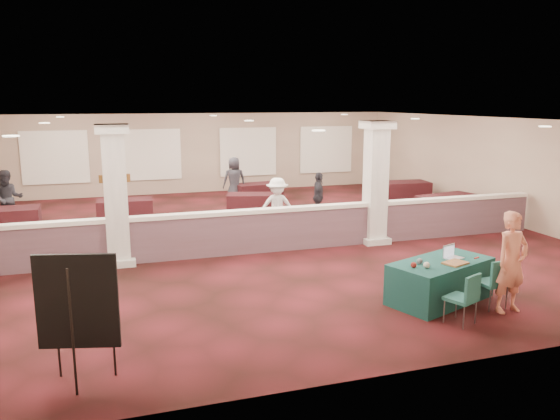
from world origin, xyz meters
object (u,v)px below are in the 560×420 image
object	(u,v)px
attendee_a	(8,199)
attendee_c	(319,196)
conf_chair_main	(495,279)
far_table_front_right	(448,208)
easel_board	(77,303)
attendee_b	(277,207)
woman	(512,262)
far_table_front_left	(2,223)
far_table_back_right	(401,193)
conf_chair_side	(466,295)
attendee_d	(234,180)
far_table_back_left	(125,210)
near_table	(440,281)
far_table_back_center	(258,193)
far_table_front_center	(253,204)

from	to	relation	value
attendee_a	attendee_c	xyz separation A→B (m)	(9.10, -1.95, -0.09)
conf_chair_main	far_table_front_right	xyz separation A→B (m)	(3.60, 6.69, -0.15)
easel_board	attendee_b	size ratio (longest dim) A/B	1.11
woman	far_table_front_left	bearing A→B (deg)	131.54
far_table_back_right	conf_chair_main	bearing A→B (deg)	-110.55
attendee_b	conf_chair_side	bearing A→B (deg)	-67.05
easel_board	attendee_d	xyz separation A→B (m)	(4.86, 12.16, -0.30)
far_table_back_left	far_table_back_right	bearing A→B (deg)	-0.27
far_table_front_left	far_table_back_right	distance (m)	13.04
conf_chair_side	attendee_d	xyz separation A→B (m)	(-1.19, 12.02, 0.32)
far_table_front_left	attendee_a	bearing A→B (deg)	90.00
near_table	far_table_front_right	xyz separation A→B (m)	(4.31, 6.04, 0.01)
near_table	attendee_b	world-z (taller)	attendee_b
woman	far_table_back_left	size ratio (longest dim) A/B	1.09
far_table_back_right	attendee_d	xyz separation A→B (m)	(-5.75, 1.96, 0.44)
attendee_d	far_table_front_left	bearing A→B (deg)	23.28
far_table_back_center	attendee_a	bearing A→B (deg)	-168.18
woman	attendee_c	world-z (taller)	woman
far_table_back_right	attendee_b	xyz separation A→B (m)	(-5.72, -3.20, 0.41)
easel_board	far_table_back_center	bearing A→B (deg)	79.16
conf_chair_side	far_table_front_right	xyz separation A→B (m)	(4.56, 7.16, -0.13)
far_table_back_left	easel_board	bearing A→B (deg)	-95.12
easel_board	conf_chair_side	bearing A→B (deg)	15.87
attendee_d	far_table_front_center	bearing A→B (deg)	94.18
attendee_a	far_table_front_right	bearing A→B (deg)	-19.13
near_table	conf_chair_main	bearing A→B (deg)	-62.84
far_table_back_right	attendee_c	size ratio (longest dim) A/B	1.31
attendee_a	attendee_d	size ratio (longest dim) A/B	1.00
easel_board	attendee_a	world-z (taller)	easel_board
attendee_a	attendee_b	size ratio (longest dim) A/B	1.05
far_table_front_center	attendee_a	xyz separation A→B (m)	(-7.37, 0.45, 0.51)
far_table_front_right	attendee_a	world-z (taller)	attendee_a
far_table_back_left	far_table_front_center	bearing A→B (deg)	-3.47
conf_chair_side	easel_board	world-z (taller)	easel_board
conf_chair_main	woman	bearing A→B (deg)	-53.56
attendee_a	attendee_c	world-z (taller)	attendee_a
far_table_front_right	easel_board	bearing A→B (deg)	-145.50
easel_board	woman	bearing A→B (deg)	17.88
conf_chair_main	easel_board	xyz separation A→B (m)	(-7.02, -0.60, 0.59)
far_table_front_right	attendee_d	bearing A→B (deg)	139.79
far_table_back_right	attendee_b	bearing A→B (deg)	-150.76
woman	far_table_back_center	size ratio (longest dim) A/B	1.07
far_table_back_left	far_table_front_right	bearing A→B (deg)	-16.90
far_table_back_left	attendee_b	size ratio (longest dim) A/B	1.03
attendee_b	attendee_c	xyz separation A→B (m)	(1.82, 1.50, -0.05)
conf_chair_main	far_table_back_center	world-z (taller)	conf_chair_main
woman	far_table_front_center	world-z (taller)	woman
far_table_front_right	far_table_back_right	world-z (taller)	far_table_back_right
far_table_front_center	near_table	bearing A→B (deg)	-81.41
far_table_front_left	far_table_back_center	world-z (taller)	far_table_front_left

